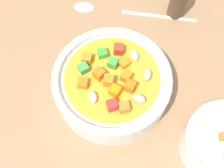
% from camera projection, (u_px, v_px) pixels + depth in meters
% --- Properties ---
extents(ground_plane, '(1.40, 1.40, 0.02)m').
position_uv_depth(ground_plane, '(112.00, 94.00, 0.48)').
color(ground_plane, '#9E754F').
extents(soup_bowl_main, '(0.18, 0.18, 0.07)m').
position_uv_depth(soup_bowl_main, '(112.00, 83.00, 0.44)').
color(soup_bowl_main, white).
rests_on(soup_bowl_main, ground_plane).
extents(spoon, '(0.20, 0.16, 0.01)m').
position_uv_depth(spoon, '(116.00, 10.00, 0.54)').
color(spoon, silver).
rests_on(spoon, ground_plane).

